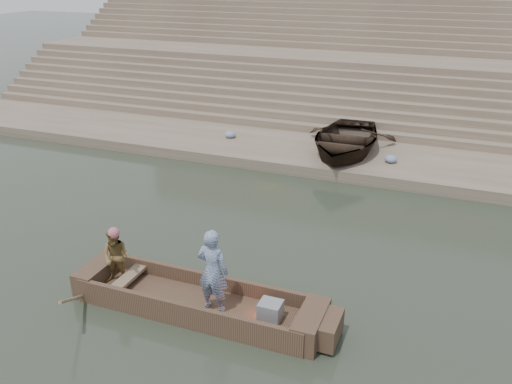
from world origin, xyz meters
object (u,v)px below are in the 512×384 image
Objects in this scene: main_rowboat at (197,306)px; beached_rowboat at (345,139)px; standing_man at (213,271)px; rowing_man at (116,257)px; television at (270,311)px.

main_rowboat is 10.49m from beached_rowboat.
standing_man is 2.48m from rowing_man.
main_rowboat is 10.87× the size of television.
main_rowboat is at bearing -96.03° from beached_rowboat.
beached_rowboat reaches higher than television.
beached_rowboat is (0.84, 10.43, 0.79)m from main_rowboat.
television is at bearing -174.21° from standing_man.
main_rowboat is 1.14m from standing_man.
beached_rowboat is at bearing 85.39° from main_rowboat.
standing_man is 1.42m from television.
television is (1.22, 0.10, -0.73)m from standing_man.
rowing_man reaches higher than main_rowboat.
rowing_man is (-2.00, 0.02, 0.78)m from main_rowboat.
standing_man reaches higher than rowing_man.
standing_man is 10.54m from beached_rowboat.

